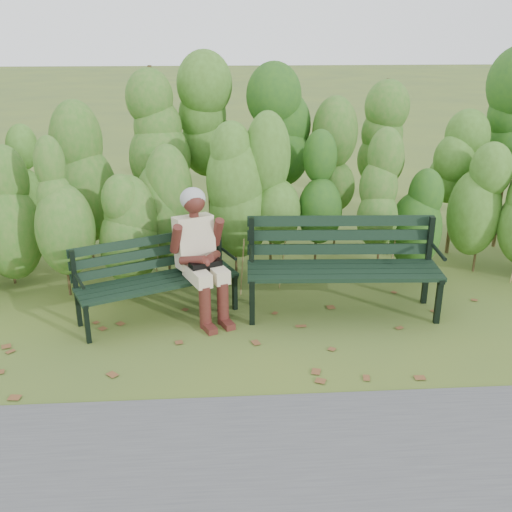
{
  "coord_description": "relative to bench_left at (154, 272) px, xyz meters",
  "views": [
    {
      "loc": [
        -0.37,
        -5.12,
        2.9
      ],
      "look_at": [
        0.0,
        0.35,
        0.75
      ],
      "focal_mm": 42.0,
      "sensor_mm": 36.0,
      "label": 1
    }
  ],
  "objects": [
    {
      "name": "seated_woman",
      "position": [
        0.47,
        0.02,
        0.25
      ],
      "size": [
        0.67,
        0.88,
        1.34
      ],
      "color": "beige",
      "rests_on": "ground"
    },
    {
      "name": "hedge_band",
      "position": [
        1.04,
        1.22,
        0.77
      ],
      "size": [
        11.04,
        1.67,
        2.42
      ],
      "color": "#47381E",
      "rests_on": "ground"
    },
    {
      "name": "bench_left",
      "position": [
        0.0,
        0.0,
        0.0
      ],
      "size": [
        1.72,
        1.15,
        0.82
      ],
      "color": "black",
      "rests_on": "ground"
    },
    {
      "name": "leaf_litter",
      "position": [
        1.23,
        -0.81,
        -0.48
      ],
      "size": [
        6.02,
        2.16,
        0.01
      ],
      "color": "brown",
      "rests_on": "ground"
    },
    {
      "name": "bench_right",
      "position": [
        1.96,
        -0.01,
        0.1
      ],
      "size": [
        2.02,
        0.75,
        1.0
      ],
      "color": "black",
      "rests_on": "ground"
    },
    {
      "name": "footpath",
      "position": [
        1.04,
        -2.84,
        -0.48
      ],
      "size": [
        60.0,
        2.5,
        0.01
      ],
      "primitive_type": "cube",
      "color": "#474749",
      "rests_on": "ground"
    },
    {
      "name": "ground",
      "position": [
        1.04,
        -0.64,
        -0.48
      ],
      "size": [
        80.0,
        80.0,
        0.0
      ],
      "primitive_type": "plane",
      "color": "#445929"
    }
  ]
}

